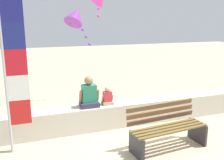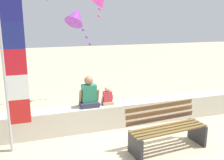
{
  "view_description": "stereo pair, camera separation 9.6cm",
  "coord_description": "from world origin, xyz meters",
  "px_view_note": "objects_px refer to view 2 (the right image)",
  "views": [
    {
      "loc": [
        -2.26,
        -4.59,
        2.57
      ],
      "look_at": [
        -0.34,
        0.87,
        1.17
      ],
      "focal_mm": 40.3,
      "sensor_mm": 36.0,
      "label": 1
    },
    {
      "loc": [
        -2.16,
        -4.62,
        2.57
      ],
      "look_at": [
        -0.34,
        0.87,
        1.17
      ],
      "focal_mm": 40.3,
      "sensor_mm": 36.0,
      "label": 2
    }
  ],
  "objects_px": {
    "kite_purple": "(76,16)",
    "person_adult": "(89,95)",
    "flag_banner": "(12,67)",
    "person_child": "(107,97)",
    "park_bench": "(166,129)"
  },
  "relations": [
    {
      "from": "kite_purple",
      "to": "person_adult",
      "type": "bearing_deg",
      "value": -89.14
    },
    {
      "from": "person_adult",
      "to": "flag_banner",
      "type": "xyz_separation_m",
      "value": [
        -1.58,
        -0.54,
        0.84
      ]
    },
    {
      "from": "person_child",
      "to": "flag_banner",
      "type": "bearing_deg",
      "value": -165.0
    },
    {
      "from": "person_adult",
      "to": "person_child",
      "type": "xyz_separation_m",
      "value": [
        0.45,
        0.0,
        -0.11
      ]
    },
    {
      "from": "person_adult",
      "to": "flag_banner",
      "type": "height_order",
      "value": "flag_banner"
    },
    {
      "from": "person_adult",
      "to": "flag_banner",
      "type": "relative_size",
      "value": 0.24
    },
    {
      "from": "park_bench",
      "to": "person_adult",
      "type": "xyz_separation_m",
      "value": [
        -1.26,
        1.38,
        0.44
      ]
    },
    {
      "from": "person_child",
      "to": "kite_purple",
      "type": "xyz_separation_m",
      "value": [
        -0.47,
        1.17,
        1.91
      ]
    },
    {
      "from": "person_child",
      "to": "flag_banner",
      "type": "xyz_separation_m",
      "value": [
        -2.03,
        -0.54,
        0.95
      ]
    },
    {
      "from": "person_adult",
      "to": "flag_banner",
      "type": "bearing_deg",
      "value": -161.01
    },
    {
      "from": "person_adult",
      "to": "park_bench",
      "type": "bearing_deg",
      "value": -47.53
    },
    {
      "from": "park_bench",
      "to": "flag_banner",
      "type": "relative_size",
      "value": 0.55
    },
    {
      "from": "person_adult",
      "to": "person_child",
      "type": "bearing_deg",
      "value": 0.05
    },
    {
      "from": "person_adult",
      "to": "kite_purple",
      "type": "distance_m",
      "value": 2.15
    },
    {
      "from": "park_bench",
      "to": "person_child",
      "type": "distance_m",
      "value": 1.63
    }
  ]
}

